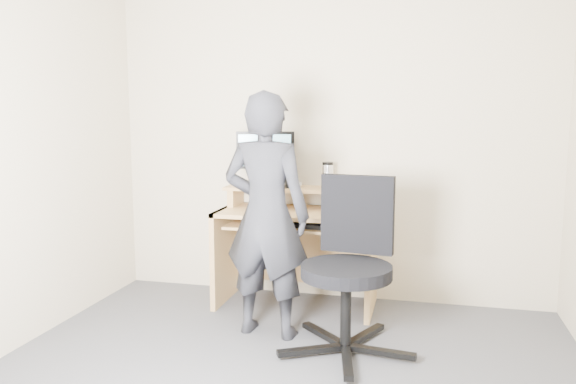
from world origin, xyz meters
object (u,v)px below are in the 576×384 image
at_px(desk, 299,234).
at_px(person, 266,215).
at_px(monitor, 265,154).
at_px(office_chair, 350,259).

distance_m(desk, person, 0.73).
xyz_separation_m(desk, monitor, (-0.29, 0.07, 0.62)).
height_order(desk, person, person).
height_order(monitor, person, person).
distance_m(monitor, person, 0.86).
bearing_deg(office_chair, desk, 130.22).
bearing_deg(person, monitor, -67.74).
xyz_separation_m(monitor, office_chair, (0.80, -0.86, -0.59)).
xyz_separation_m(office_chair, person, (-0.58, 0.11, 0.23)).
bearing_deg(monitor, office_chair, -61.53).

